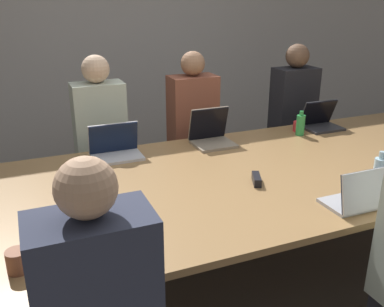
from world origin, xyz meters
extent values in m
plane|color=brown|center=(0.00, 0.00, 0.00)|extent=(24.00, 24.00, 0.00)
cube|color=#BCB7B2|center=(0.00, 2.55, 1.40)|extent=(12.00, 0.06, 2.80)
cube|color=#9E7547|center=(0.00, 0.00, 0.75)|extent=(4.45, 1.61, 0.04)
cube|color=#333338|center=(1.21, 0.59, 0.78)|extent=(0.32, 0.23, 0.02)
cube|color=#333338|center=(1.21, 0.68, 0.90)|extent=(0.32, 0.09, 0.22)
cube|color=black|center=(1.21, 0.66, 0.89)|extent=(0.32, 0.09, 0.22)
cube|color=#2D2D38|center=(1.25, 1.08, 0.23)|extent=(0.32, 0.24, 0.45)
cube|color=#232328|center=(1.25, 1.08, 0.83)|extent=(0.40, 0.24, 0.77)
sphere|color=brown|center=(1.25, 1.08, 1.33)|extent=(0.22, 0.22, 0.22)
cylinder|color=red|center=(0.98, 0.63, 0.81)|extent=(0.08, 0.08, 0.08)
cylinder|color=green|center=(0.94, 0.54, 0.85)|extent=(0.07, 0.07, 0.17)
cylinder|color=green|center=(0.94, 0.54, 0.95)|extent=(0.03, 0.03, 0.04)
cube|color=gray|center=(0.17, 0.57, 0.78)|extent=(0.30, 0.26, 0.02)
cube|color=gray|center=(0.17, 0.68, 0.91)|extent=(0.31, 0.08, 0.26)
cube|color=black|center=(0.17, 0.67, 0.91)|extent=(0.30, 0.08, 0.25)
cube|color=#2D2D38|center=(0.20, 1.07, 0.23)|extent=(0.32, 0.24, 0.45)
cube|color=brown|center=(0.20, 1.07, 0.83)|extent=(0.40, 0.24, 0.77)
sphere|color=#9E7051|center=(0.20, 1.07, 1.32)|extent=(0.20, 0.20, 0.20)
cube|color=#B7B7BC|center=(0.47, -0.61, 0.78)|extent=(0.35, 0.21, 0.02)
cube|color=#B7B7BC|center=(0.47, -0.70, 0.89)|extent=(0.35, 0.06, 0.21)
cube|color=#0F1933|center=(0.47, -0.69, 0.89)|extent=(0.35, 0.06, 0.21)
cylinder|color=#ADD1E0|center=(0.72, -0.52, 0.87)|extent=(0.07, 0.07, 0.20)
cylinder|color=#ADD1E0|center=(0.72, -0.52, 0.99)|extent=(0.03, 0.03, 0.04)
cube|color=silver|center=(-0.58, 0.57, 0.78)|extent=(0.35, 0.22, 0.02)
cube|color=silver|center=(-0.58, 0.67, 0.90)|extent=(0.35, 0.06, 0.22)
cube|color=#0F1933|center=(-0.58, 0.66, 0.89)|extent=(0.35, 0.05, 0.21)
cube|color=#2D2D38|center=(-0.59, 1.07, 0.23)|extent=(0.32, 0.24, 0.45)
cube|color=beige|center=(-0.59, 1.07, 0.83)|extent=(0.40, 0.24, 0.77)
sphere|color=beige|center=(-0.59, 1.07, 1.32)|extent=(0.21, 0.21, 0.21)
cube|color=#333338|center=(-1.00, -0.55, 0.78)|extent=(0.35, 0.23, 0.02)
cube|color=#333338|center=(-1.00, -0.65, 0.90)|extent=(0.36, 0.06, 0.23)
cube|color=silver|center=(-1.00, -0.64, 0.90)|extent=(0.35, 0.06, 0.23)
sphere|color=tan|center=(-1.02, -1.03, 1.31)|extent=(0.19, 0.19, 0.19)
cylinder|color=brown|center=(-1.26, -0.55, 0.82)|extent=(0.09, 0.09, 0.10)
cube|color=black|center=(0.12, -0.16, 0.79)|extent=(0.10, 0.16, 0.05)
camera|label=1|loc=(-1.17, -2.22, 1.85)|focal=40.00mm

